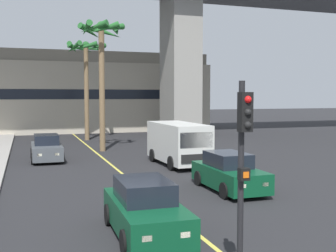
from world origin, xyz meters
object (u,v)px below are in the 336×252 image
at_px(car_queue_second, 145,210).
at_px(car_queue_third, 229,173).
at_px(traffic_light_median_near, 243,158).
at_px(palm_tree_near_median, 101,47).
at_px(car_queue_front, 47,149).
at_px(palm_tree_mid_median, 86,61).
at_px(delivery_van, 178,142).

distance_m(car_queue_second, car_queue_third, 6.49).
bearing_deg(traffic_light_median_near, car_queue_third, 64.81).
xyz_separation_m(car_queue_second, traffic_light_median_near, (0.87, -4.00, 1.99)).
xyz_separation_m(traffic_light_median_near, palm_tree_near_median, (1.12, 22.40, 4.57)).
relative_size(car_queue_front, palm_tree_mid_median, 0.48).
height_order(delivery_van, palm_tree_mid_median, palm_tree_mid_median).
bearing_deg(delivery_van, car_queue_third, -91.77).
height_order(car_queue_second, palm_tree_mid_median, palm_tree_mid_median).
height_order(delivery_van, traffic_light_median_near, traffic_light_median_near).
height_order(car_queue_third, traffic_light_median_near, traffic_light_median_near).
relative_size(car_queue_front, palm_tree_near_median, 0.45).
bearing_deg(traffic_light_median_near, delivery_van, 74.66).
relative_size(car_queue_front, traffic_light_median_near, 0.98).
bearing_deg(car_queue_front, palm_tree_mid_median, 70.53).
xyz_separation_m(car_queue_front, car_queue_second, (1.95, -15.17, 0.00)).
distance_m(car_queue_second, palm_tree_near_median, 19.64).
relative_size(car_queue_third, palm_tree_mid_median, 0.48).
relative_size(car_queue_second, palm_tree_near_median, 0.46).
bearing_deg(palm_tree_mid_median, car_queue_third, -82.67).
height_order(traffic_light_median_near, palm_tree_mid_median, palm_tree_mid_median).
height_order(car_queue_front, traffic_light_median_near, traffic_light_median_near).
relative_size(palm_tree_near_median, palm_tree_mid_median, 1.05).
bearing_deg(car_queue_third, palm_tree_mid_median, 97.33).
relative_size(car_queue_third, palm_tree_near_median, 0.45).
bearing_deg(car_queue_front, car_queue_second, -82.68).
bearing_deg(traffic_light_median_near, palm_tree_mid_median, 87.90).
height_order(car_queue_second, car_queue_third, same).
bearing_deg(delivery_van, palm_tree_mid_median, 101.28).
relative_size(car_queue_second, palm_tree_mid_median, 0.48).
bearing_deg(car_queue_front, delivery_van, -30.35).
height_order(car_queue_third, palm_tree_mid_median, palm_tree_mid_median).
bearing_deg(traffic_light_median_near, palm_tree_near_median, 87.13).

